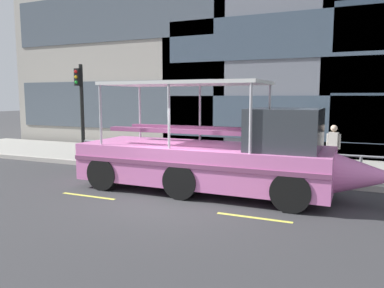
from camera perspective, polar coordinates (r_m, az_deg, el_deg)
ground_plane at (r=10.49m, az=-2.55°, el=-8.34°), size 120.00×120.00×0.00m
sidewalk at (r=15.57m, az=6.57°, el=-2.92°), size 32.00×4.80×0.18m
curb_edge at (r=13.25m, az=3.39°, el=-4.66°), size 32.00×0.18×0.18m
lane_centreline at (r=9.87m, az=-4.45°, el=-9.35°), size 25.80×0.12×0.01m
curb_guardrail at (r=13.31m, az=5.74°, el=-1.73°), size 12.80×0.09×0.85m
traffic_light_pole at (r=16.84m, az=-16.56°, el=6.21°), size 0.24×0.46×4.01m
duck_tour_boat at (r=11.02m, az=4.26°, el=-1.90°), size 9.27×2.62×3.26m
pedestrian_near_bow at (r=13.96m, az=20.71°, el=0.02°), size 0.47×0.25×1.66m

